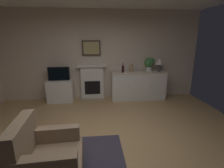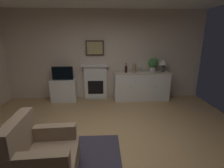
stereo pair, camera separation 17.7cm
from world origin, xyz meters
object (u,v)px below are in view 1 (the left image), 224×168
framed_picture (91,48)px  vase_decorative (131,68)px  table_lamp (159,62)px  tv_cabinet (60,91)px  armchair (46,158)px  tv_set (59,74)px  wine_glass_left (136,68)px  potted_plant_small (150,63)px  sideboard_cabinet (138,85)px  wine_glass_center (140,68)px  wine_bottle (123,69)px  fireplace_unit (92,82)px

framed_picture → vase_decorative: 1.35m
table_lamp → tv_cabinet: bearing=179.7°
armchair → framed_picture: bearing=80.2°
framed_picture → armchair: size_ratio=0.60×
tv_set → wine_glass_left: bearing=-0.6°
wine_glass_left → tv_set: size_ratio=0.27×
framed_picture → tv_cabinet: (-0.97, -0.21, -1.27)m
tv_set → potted_plant_small: bearing=1.1°
framed_picture → wine_glass_left: size_ratio=3.33×
vase_decorative → tv_cabinet: size_ratio=0.37×
framed_picture → wine_glass_left: framed_picture is taller
sideboard_cabinet → wine_glass_center: size_ratio=10.36×
wine_glass_left → wine_glass_center: (0.11, 0.05, 0.00)m
vase_decorative → tv_cabinet: (-2.16, 0.06, -0.69)m
framed_picture → wine_glass_center: (1.47, -0.20, -0.59)m
sideboard_cabinet → potted_plant_small: (0.35, 0.05, 0.70)m
wine_bottle → vase_decorative: (0.25, -0.01, 0.03)m
tv_cabinet → armchair: size_ratio=0.82×
framed_picture → sideboard_cabinet: bearing=-8.8°
vase_decorative → armchair: vase_decorative is taller
wine_bottle → wine_glass_left: 0.42m
sideboard_cabinet → tv_cabinet: 2.42m
wine_glass_center → vase_decorative: 0.29m
sideboard_cabinet → tv_set: (-2.41, -0.01, 0.43)m
fireplace_unit → tv_cabinet: bearing=-170.6°
wine_glass_left → tv_cabinet: bearing=178.8°
framed_picture → wine_glass_center: size_ratio=3.33×
tv_set → sideboard_cabinet: bearing=0.2°
framed_picture → tv_cabinet: bearing=-168.0°
framed_picture → table_lamp: framed_picture is taller
fireplace_unit → framed_picture: size_ratio=2.00×
vase_decorative → potted_plant_small: 0.62m
framed_picture → table_lamp: bearing=-6.1°
sideboard_cabinet → potted_plant_small: 0.78m
sideboard_cabinet → wine_glass_center: bearing=36.3°
table_lamp → wine_glass_center: bearing=178.2°
sideboard_cabinet → tv_cabinet: size_ratio=2.28×
tv_cabinet → potted_plant_small: potted_plant_small is taller
fireplace_unit → tv_set: (-0.98, -0.19, 0.33)m
tv_cabinet → sideboard_cabinet: bearing=-0.4°
fireplace_unit → potted_plant_small: size_ratio=2.56×
wine_glass_center → table_lamp: bearing=-1.8°
tv_cabinet → tv_set: tv_set is taller
wine_bottle → wine_glass_center: size_ratio=1.76×
wine_glass_center → potted_plant_small: (0.32, 0.03, 0.13)m
framed_picture → potted_plant_small: (1.79, -0.18, -0.46)m
fireplace_unit → sideboard_cabinet: size_ratio=0.64×
potted_plant_small → tv_cabinet: bearing=-179.4°
sideboard_cabinet → wine_bottle: bearing=-175.1°
fireplace_unit → wine_glass_center: bearing=-6.2°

